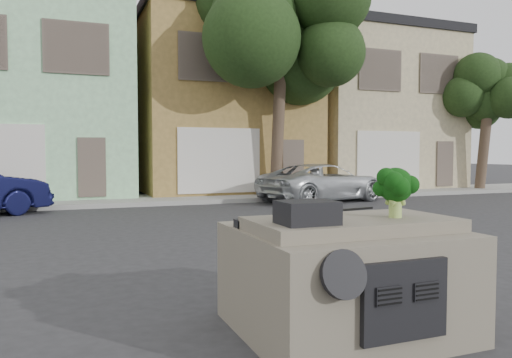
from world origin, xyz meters
TOP-DOWN VIEW (x-y plane):
  - ground_plane at (0.00, 0.00)m, footprint 120.00×120.00m
  - sidewalk at (0.00, 10.50)m, footprint 40.00×3.00m
  - townhouse_mint at (-3.50, 14.50)m, footprint 7.20×8.20m
  - townhouse_tan at (4.00, 14.50)m, footprint 7.20×8.20m
  - townhouse_beige at (11.50, 14.50)m, footprint 7.20×8.20m
  - silver_pickup at (6.16, 8.44)m, footprint 5.29×3.47m
  - tree_near at (5.00, 9.80)m, footprint 4.40×4.00m
  - tree_far at (15.00, 9.80)m, footprint 3.20×3.00m
  - car_dashboard at (0.00, -3.00)m, footprint 2.00×1.80m
  - instrument_hump at (-0.58, -3.35)m, footprint 0.48×0.38m
  - wiper_arm at (0.28, -2.62)m, footprint 0.69×0.15m
  - broccoli at (0.40, -3.26)m, footprint 0.44×0.44m

SIDE VIEW (x-z plane):
  - ground_plane at x=0.00m, z-range 0.00..0.00m
  - silver_pickup at x=6.16m, z-range -0.68..0.68m
  - sidewalk at x=0.00m, z-range 0.00..0.15m
  - car_dashboard at x=0.00m, z-range 0.00..1.12m
  - wiper_arm at x=0.28m, z-range 1.12..1.14m
  - instrument_hump at x=-0.58m, z-range 1.12..1.32m
  - broccoli at x=0.40m, z-range 1.12..1.60m
  - tree_far at x=15.00m, z-range 0.00..6.00m
  - townhouse_mint at x=-3.50m, z-range 0.00..7.55m
  - townhouse_tan at x=4.00m, z-range 0.00..7.55m
  - townhouse_beige at x=11.50m, z-range 0.00..7.55m
  - tree_near at x=5.00m, z-range 0.00..8.50m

